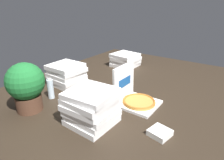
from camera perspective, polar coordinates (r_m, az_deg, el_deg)
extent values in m
cube|color=#2D2319|center=(2.09, 2.81, -4.11)|extent=(3.20, 2.40, 0.02)
cube|color=white|center=(1.87, 7.93, -6.97)|extent=(0.34, 0.34, 0.03)
cylinder|color=#C6893D|center=(1.86, 7.97, -6.38)|extent=(0.31, 0.31, 0.02)
torus|color=#A96324|center=(1.85, 7.98, -6.14)|extent=(0.31, 0.31, 0.02)
cube|color=white|center=(1.86, 3.50, -0.55)|extent=(0.34, 0.03, 0.34)
cube|color=#19519E|center=(1.86, 3.80, -0.63)|extent=(0.21, 0.00, 0.09)
cube|color=white|center=(2.93, 3.88, 4.60)|extent=(0.35, 0.35, 0.05)
cube|color=#19519E|center=(2.92, 3.89, 5.07)|extent=(0.22, 0.07, 0.00)
cube|color=white|center=(2.91, 3.96, 5.48)|extent=(0.38, 0.38, 0.05)
cube|color=#19519E|center=(2.91, 3.97, 5.96)|extent=(0.23, 0.09, 0.00)
cube|color=white|center=(2.89, 4.11, 6.31)|extent=(0.37, 0.37, 0.05)
cube|color=white|center=(2.89, 3.84, 7.29)|extent=(0.38, 0.38, 0.05)
cube|color=white|center=(1.61, -5.92, -11.68)|extent=(0.35, 0.35, 0.05)
cube|color=white|center=(1.59, -5.74, -10.12)|extent=(0.35, 0.35, 0.05)
cube|color=white|center=(1.56, -6.04, -8.70)|extent=(0.36, 0.36, 0.05)
cube|color=#19519E|center=(1.55, -6.07, -7.91)|extent=(0.23, 0.08, 0.00)
cube|color=white|center=(1.54, -6.61, -7.30)|extent=(0.35, 0.35, 0.05)
cube|color=#19519E|center=(1.52, -6.66, -6.48)|extent=(0.22, 0.07, 0.00)
cube|color=white|center=(1.51, -6.46, -5.76)|extent=(0.34, 0.34, 0.05)
cube|color=white|center=(1.50, -6.23, -3.96)|extent=(0.37, 0.37, 0.05)
cube|color=white|center=(2.36, -12.91, -0.47)|extent=(0.36, 0.36, 0.05)
cube|color=white|center=(2.34, -13.09, 0.55)|extent=(0.35, 0.35, 0.05)
cube|color=#19519E|center=(2.33, -13.15, 1.12)|extent=(0.22, 0.07, 0.00)
cube|color=white|center=(2.34, -13.32, 1.74)|extent=(0.35, 0.35, 0.05)
cube|color=white|center=(2.32, -13.03, 2.85)|extent=(0.36, 0.36, 0.05)
cube|color=white|center=(2.31, -13.58, 3.96)|extent=(0.35, 0.35, 0.05)
cylinder|color=white|center=(1.98, -21.84, -3.89)|extent=(0.06, 0.06, 0.20)
cylinder|color=red|center=(1.93, -22.30, -1.04)|extent=(0.03, 0.03, 0.02)
cylinder|color=silver|center=(2.10, -22.72, -2.49)|extent=(0.06, 0.06, 0.20)
cylinder|color=white|center=(2.06, -23.17, 0.22)|extent=(0.03, 0.03, 0.02)
cylinder|color=silver|center=(2.04, -17.67, -2.53)|extent=(0.06, 0.06, 0.20)
cylinder|color=white|center=(1.99, -18.03, 0.27)|extent=(0.03, 0.03, 0.02)
cylinder|color=#513323|center=(1.90, -23.21, -6.18)|extent=(0.22, 0.22, 0.14)
sphere|color=#1E6E2F|center=(1.82, -24.21, -0.34)|extent=(0.33, 0.33, 0.33)
cube|color=white|center=(1.52, 13.92, -14.86)|extent=(0.17, 0.17, 0.04)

